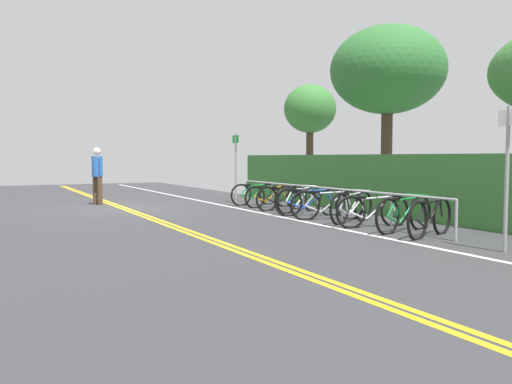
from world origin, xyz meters
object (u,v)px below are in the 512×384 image
bicycle_9 (430,218)px  pedestrian (97,172)px  bicycle_1 (270,196)px  bicycle_5 (328,205)px  bicycle_3 (299,199)px  bike_rack (322,194)px  tree_mid (388,71)px  bicycle_7 (373,211)px  sign_post_near (236,161)px  bicycle_4 (310,202)px  bicycle_6 (352,207)px  tree_near_left (310,110)px  sign_post_far (507,165)px  bicycle_2 (282,198)px  bicycle_8 (404,214)px  bicycle_0 (255,194)px

bicycle_9 → pedestrian: (-9.42, -4.13, 0.66)m
bicycle_1 → bicycle_5: bicycle_5 is taller
bicycle_1 → bicycle_3: 1.59m
pedestrian → bike_rack: bearing=35.2°
bicycle_1 → bicycle_3: bicycle_3 is taller
bicycle_3 → tree_mid: size_ratio=0.31×
bicycle_7 → sign_post_near: (-6.71, 0.00, 0.99)m
bicycle_1 → bicycle_5: size_ratio=0.96×
bicycle_1 → bicycle_4: bicycle_4 is taller
bicycle_3 → pedestrian: bearing=-137.7°
bicycle_6 → bicycle_9: 2.33m
bicycle_1 → tree_near_left: 6.34m
bicycle_5 → bicycle_9: size_ratio=1.06×
bicycle_7 → bicycle_9: bearing=1.7°
bike_rack → sign_post_far: 5.26m
bicycle_4 → tree_near_left: (-6.38, 4.13, 2.92)m
bicycle_7 → sign_post_near: sign_post_near is taller
bicycle_1 → pedestrian: pedestrian is taller
bicycle_2 → pedestrian: (-3.96, -4.18, 0.67)m
tree_near_left → bicycle_6: bearing=-27.0°
bike_rack → bicycle_8: (2.82, 0.00, -0.22)m
bicycle_3 → pedestrian: 6.39m
bicycle_1 → sign_post_near: sign_post_near is taller
bicycle_6 → bicycle_7: (0.80, -0.07, -0.01)m
bicycle_6 → sign_post_near: (-5.91, -0.07, 0.98)m
bicycle_5 → bicycle_9: (3.06, 0.12, 0.00)m
bicycle_0 → bicycle_6: 4.84m
bicycle_7 → bicycle_8: 0.84m
bicycle_3 → tree_near_left: bearing=144.8°
bicycle_9 → pedestrian: 10.30m
sign_post_far → bicycle_7: bearing=177.8°
bicycle_8 → pedestrian: 9.68m
bicycle_7 → tree_mid: tree_mid is taller
bicycle_0 → bicycle_6: bearing=-0.8°
bicycle_6 → bicycle_8: size_ratio=0.90×
bicycle_0 → bicycle_4: (3.25, -0.13, 0.01)m
tree_mid → sign_post_near: bearing=-125.4°
bicycle_1 → tree_near_left: tree_near_left is taller
bike_rack → sign_post_near: (-4.73, -0.07, 0.76)m
bicycle_4 → sign_post_near: 4.43m
bicycle_6 → bicycle_2: bearing=179.5°
bicycle_6 → tree_near_left: size_ratio=0.38×
bicycle_6 → bike_rack: bearing=179.6°
bicycle_0 → sign_post_far: size_ratio=0.74×
bike_rack → sign_post_near: sign_post_near is taller
bicycle_1 → pedestrian: (-3.11, -4.27, 0.69)m
bicycle_4 → sign_post_near: size_ratio=0.78×
bicycle_9 → tree_mid: bearing=145.7°
bicycle_0 → bicycle_5: (4.12, -0.21, 0.02)m
bicycle_0 → tree_near_left: bearing=128.1°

